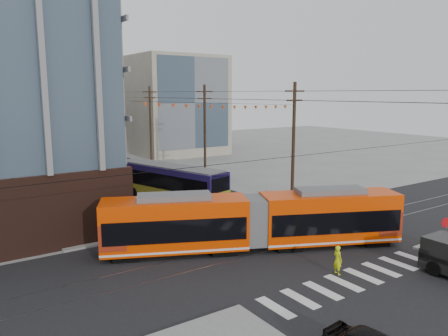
# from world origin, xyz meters

# --- Properties ---
(ground) EXTENTS (160.00, 160.00, 0.00)m
(ground) POSITION_xyz_m (0.00, 0.00, 0.00)
(ground) COLOR slate
(bg_bldg_ne_near) EXTENTS (14.00, 14.00, 16.00)m
(bg_bldg_ne_near) POSITION_xyz_m (16.00, 48.00, 8.00)
(bg_bldg_ne_near) COLOR gray
(bg_bldg_ne_near) RESTS_ON ground
(bg_bldg_ne_far) EXTENTS (16.00, 16.00, 14.00)m
(bg_bldg_ne_far) POSITION_xyz_m (18.00, 68.00, 7.00)
(bg_bldg_ne_far) COLOR #8C99A5
(bg_bldg_ne_far) RESTS_ON ground
(utility_pole_far) EXTENTS (0.30, 0.30, 11.00)m
(utility_pole_far) POSITION_xyz_m (8.50, 56.00, 5.50)
(utility_pole_far) COLOR black
(utility_pole_far) RESTS_ON ground
(streetcar) EXTENTS (18.65, 10.55, 3.72)m
(streetcar) POSITION_xyz_m (-1.51, 3.84, 1.86)
(streetcar) COLOR #DC3500
(streetcar) RESTS_ON ground
(city_bus) EXTENTS (6.08, 12.69, 3.52)m
(city_bus) POSITION_xyz_m (-0.18, 18.34, 1.76)
(city_bus) COLOR #1D154B
(city_bus) RESTS_ON ground
(parked_car_silver) EXTENTS (1.60, 4.39, 1.44)m
(parked_car_silver) POSITION_xyz_m (-5.17, 12.31, 0.72)
(parked_car_silver) COLOR #A3A3A3
(parked_car_silver) RESTS_ON ground
(parked_car_white) EXTENTS (2.39, 5.22, 1.48)m
(parked_car_white) POSITION_xyz_m (-6.00, 20.60, 0.74)
(parked_car_white) COLOR #B8ADAA
(parked_car_white) RESTS_ON ground
(parked_car_grey) EXTENTS (3.06, 5.14, 1.34)m
(parked_car_grey) POSITION_xyz_m (-5.08, 26.39, 0.67)
(parked_car_grey) COLOR #494A54
(parked_car_grey) RESTS_ON ground
(pedestrian) EXTENTS (0.46, 0.65, 1.66)m
(pedestrian) POSITION_xyz_m (-0.16, -1.98, 0.83)
(pedestrian) COLOR #D0E40E
(pedestrian) RESTS_ON ground
(stop_sign) EXTENTS (0.89, 0.89, 2.22)m
(stop_sign) POSITION_xyz_m (7.79, -3.64, 1.11)
(stop_sign) COLOR #B80C10
(stop_sign) RESTS_ON ground
(jersey_barrier) EXTENTS (1.48, 4.31, 0.84)m
(jersey_barrier) POSITION_xyz_m (8.30, 11.79, 0.42)
(jersey_barrier) COLOR slate
(jersey_barrier) RESTS_ON ground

